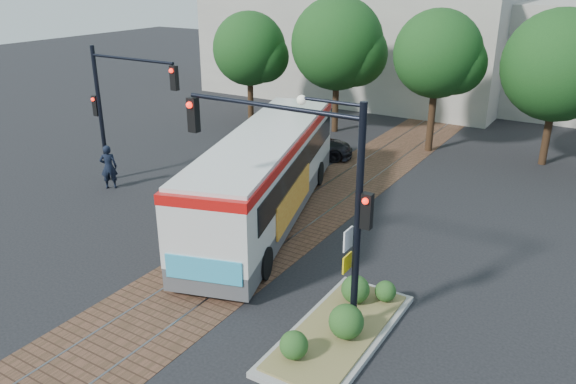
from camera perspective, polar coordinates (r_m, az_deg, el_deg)
name	(u,v)px	position (r m, az deg, el deg)	size (l,w,h in m)	color
ground	(218,271)	(18.16, -7.14, -8.00)	(120.00, 120.00, 0.00)	black
trackbed	(284,226)	(21.04, -0.36, -3.45)	(3.60, 40.00, 0.02)	brown
tree_row	(434,56)	(30.20, 14.63, 13.21)	(26.40, 5.60, 7.67)	#382314
warehouses	(465,48)	(42.56, 17.50, 13.79)	(40.00, 13.00, 8.00)	#ADA899
city_bus	(267,171)	(21.17, -2.19, 2.15)	(6.29, 12.73, 3.36)	#4A4A4D
traffic_island	(341,323)	(15.12, 5.43, -13.14)	(2.20, 5.20, 1.13)	gray
signal_pole_main	(313,178)	(13.80, 2.60, 1.38)	(5.49, 0.46, 6.00)	black
signal_pole_left	(116,99)	(25.07, -17.03, 9.05)	(4.99, 0.34, 6.00)	black
officer	(109,167)	(25.55, -17.76, 2.45)	(0.71, 0.47, 1.95)	black
parked_car	(308,144)	(28.68, 2.02, 4.88)	(1.86, 4.57, 1.33)	black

